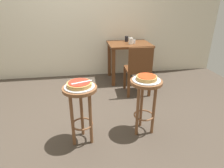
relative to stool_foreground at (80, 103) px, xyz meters
name	(u,v)px	position (x,y,z in m)	size (l,w,h in m)	color
ground_plane	(83,114)	(0.00, 0.57, -0.50)	(6.00, 6.00, 0.00)	#42382D
back_wall	(76,1)	(0.00, 2.22, 1.00)	(6.00, 0.10, 3.00)	beige
stool_foreground	(80,103)	(0.00, 0.00, 0.00)	(0.37, 0.37, 0.69)	brown
serving_plate_foreground	(79,87)	(0.00, 0.00, 0.19)	(0.32, 0.32, 0.01)	silver
pizza_foreground	(79,84)	(0.00, 0.00, 0.22)	(0.26, 0.26, 0.05)	tan
stool_middle	(145,95)	(0.75, 0.06, 0.00)	(0.37, 0.37, 0.69)	brown
serving_plate_middle	(146,80)	(0.75, 0.06, 0.19)	(0.32, 0.32, 0.01)	silver
pizza_middle	(147,78)	(0.75, 0.06, 0.22)	(0.24, 0.24, 0.05)	tan
dining_table	(129,50)	(0.97, 1.79, 0.10)	(0.81, 0.66, 0.75)	#5B3319
cup_near_edge	(131,41)	(0.97, 1.71, 0.30)	(0.08, 0.08, 0.11)	silver
cup_far_edge	(127,39)	(0.94, 1.95, 0.30)	(0.07, 0.07, 0.11)	black
condiment_shaker	(134,42)	(1.05, 1.74, 0.28)	(0.04, 0.04, 0.07)	white
wooden_chair	(138,69)	(0.96, 1.10, -0.04)	(0.41, 0.41, 0.85)	#5B3319
pizza_server_knife	(82,82)	(0.03, -0.02, 0.25)	(0.22, 0.02, 0.01)	silver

